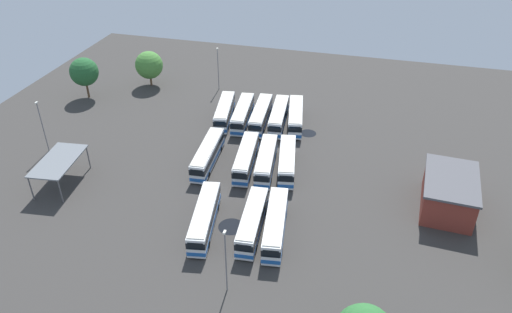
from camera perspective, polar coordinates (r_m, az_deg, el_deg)
The scene contains 22 objects.
ground_plane at distance 82.08m, azimuth -1.06°, elevation -1.25°, with size 111.84×111.84×0.00m, color #383533.
bus_row0_slot0 at distance 95.55m, azimuth -3.66°, elevation 5.20°, with size 12.35×4.54×3.49m.
bus_row0_slot1 at distance 94.64m, azimuth -1.56°, elevation 4.98°, with size 12.54×3.82×3.49m.
bus_row0_slot2 at distance 94.16m, azimuth 0.56°, elevation 4.83°, with size 12.79×3.47×3.49m.
bus_row0_slot3 at distance 93.85m, azimuth 2.65°, elevation 4.70°, with size 12.53×3.66×3.49m.
bus_row0_slot4 at distance 93.96m, azimuth 4.61°, elevation 4.66°, with size 12.54×4.57×3.49m.
bus_row1_slot0 at distance 82.40m, azimuth -5.60°, elevation 0.27°, with size 13.10×3.46×3.49m.
bus_row1_slot2 at distance 81.05m, azimuth -1.17°, elevation -0.17°, with size 12.49×3.90×3.49m.
bus_row1_slot3 at distance 80.40m, azimuth 1.18°, elevation -0.47°, with size 12.41×4.04×3.49m.
bus_row1_slot4 at distance 80.45m, azimuth 3.61°, elevation -0.51°, with size 12.11×4.53×3.49m.
bus_row2_slot1 at distance 69.06m, azimuth -5.98°, elevation -7.04°, with size 13.14×4.67×3.49m.
bus_row2_slot3 at distance 68.05m, azimuth -0.43°, elevation -7.53°, with size 12.24×3.52×3.49m.
bus_row2_slot4 at distance 67.67m, azimuth 2.27°, elevation -7.83°, with size 13.09×4.23×3.49m.
depot_building at distance 77.09m, azimuth 21.43°, elevation -3.96°, with size 12.14×8.21×5.27m.
maintenance_shelter at distance 81.96m, azimuth -21.94°, elevation -0.53°, with size 10.61×6.39×4.34m.
lamp_post_near_entrance at distance 58.16m, azimuth -3.52°, elevation -11.80°, with size 0.56×0.28×9.31m.
lamp_post_by_building at distance 91.34m, azimuth -23.52°, elevation 3.36°, with size 0.56×0.28×9.50m.
lamp_post_far_corner at distance 107.33m, azimuth -4.42°, elevation 10.28°, with size 0.56×0.28×9.38m.
tree_northeast at distance 108.99m, azimuth -19.30°, elevation 9.24°, with size 5.86×5.86×8.69m.
tree_south_edge at distance 111.52m, azimuth -12.29°, elevation 10.31°, with size 6.00×6.00×7.78m.
puddle_back_corner at distance 70.13m, azimuth -2.91°, elevation -8.12°, with size 3.64×3.64×0.01m, color black.
puddle_between_rows at distance 92.22m, azimuth 6.06°, elevation 2.69°, with size 3.02×3.02×0.01m, color black.
Camera 1 is at (65.46, 19.08, 45.71)m, focal length 34.53 mm.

